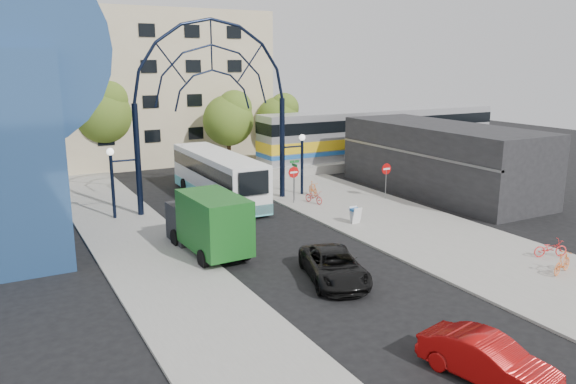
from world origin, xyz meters
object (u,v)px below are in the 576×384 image
red_sedan (488,360)px  sandwich_board (355,213)px  do_not_enter_sign (386,172)px  bike_near_b (313,189)px  train_car (383,132)px  tree_north_a (230,117)px  city_bus (218,176)px  tree_north_b (103,111)px  black_suv (334,266)px  bike_far_b (562,263)px  stop_sign (294,176)px  tree_north_c (279,116)px  bike_near_a (314,197)px  street_name_sign (294,172)px  gateway_arch (212,76)px  bike_far_a (550,248)px  green_truck (207,223)px

red_sedan → sandwich_board: bearing=55.5°
do_not_enter_sign → bike_near_b: (-3.97, 3.17, -1.36)m
train_car → tree_north_a: size_ratio=3.59×
train_car → bike_near_b: size_ratio=15.20×
city_bus → bike_near_b: bearing=-20.8°
tree_north_b → black_suv: (3.67, -30.55, -4.58)m
sandwich_board → bike_near_b: sandwich_board is taller
train_car → bike_far_b: size_ratio=15.17×
bike_far_b → tree_north_b: bearing=6.1°
stop_sign → tree_north_c: size_ratio=0.38×
do_not_enter_sign → bike_near_a: do_not_enter_sign is taller
street_name_sign → train_car: size_ratio=0.11×
gateway_arch → train_car: size_ratio=0.54×
sandwich_board → tree_north_c: tree_north_c is taller
tree_north_a → tree_north_b: bearing=158.2°
stop_sign → street_name_sign: bearing=56.4°
stop_sign → tree_north_a: 14.23m
bike_near_a → bike_far_b: bike_far_b is taller
gateway_arch → sandwich_board: gateway_arch is taller
street_name_sign → bike_far_b: street_name_sign is taller
red_sedan → bike_far_a: (11.09, 6.15, -0.14)m
train_car → bike_near_a: train_car is taller
stop_sign → red_sedan: (-5.30, -21.51, -1.29)m
gateway_arch → tree_north_c: (12.12, 13.93, -4.28)m
do_not_enter_sign → street_name_sign: (-5.80, 2.60, 0.15)m
gateway_arch → bike_near_b: size_ratio=8.26×
stop_sign → do_not_enter_sign: size_ratio=1.01×
bike_near_b → bike_far_b: bike_far_b is taller
street_name_sign → green_truck: size_ratio=0.44×
gateway_arch → bike_far_b: gateway_arch is taller
stop_sign → bike_far_b: size_ratio=1.51×
gateway_arch → stop_sign: size_ratio=5.46×
stop_sign → bike_near_b: bearing=27.7°
sandwich_board → red_sedan: 16.64m
gateway_arch → black_suv: size_ratio=2.76×
train_car → red_sedan: bearing=-123.0°
bike_near_b → tree_north_b: bearing=134.1°
tree_north_b → black_suv: tree_north_b is taller
red_sedan → green_truck: bearing=89.1°
street_name_sign → bike_far_b: size_ratio=1.69×
stop_sign → bike_far_a: stop_sign is taller
street_name_sign → black_suv: bearing=-112.3°
train_car → sandwich_board: bearing=-131.9°
green_truck → red_sedan: size_ratio=1.49×
stop_sign → city_bus: (-3.99, 3.61, -0.28)m
sandwich_board → tree_north_a: 20.33m
tree_north_a → green_truck: bearing=-115.9°
train_car → street_name_sign: bearing=-147.6°
tree_north_c → tree_north_a: bearing=-161.6°
tree_north_b → red_sedan: (3.38, -39.43, -4.57)m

